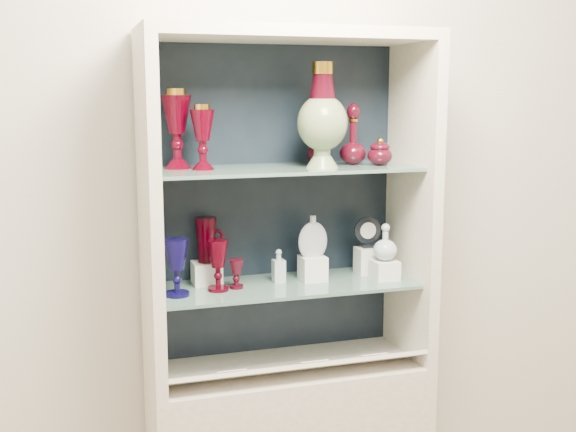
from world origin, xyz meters
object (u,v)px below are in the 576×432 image
object	(u,v)px
cameo_medallion	(367,232)
clear_square_bottle	(279,266)
ruby_decanter_b	(319,135)
clear_round_decanter	(385,243)
cobalt_goblet	(177,268)
ruby_pitcher	(206,240)
pedestal_lamp_left	(177,129)
ruby_goblet_tall	(218,266)
lidded_bowl	(380,151)
ruby_decanter_a	(353,130)
pedestal_lamp_right	(203,137)
flat_flask	(313,235)
enamel_urn	(323,115)
ruby_goblet_small	(236,274)

from	to	relation	value
cameo_medallion	clear_square_bottle	bearing A→B (deg)	-175.25
ruby_decanter_b	clear_round_decanter	world-z (taller)	ruby_decanter_b
cobalt_goblet	ruby_pitcher	distance (m)	0.19
pedestal_lamp_left	clear_round_decanter	distance (m)	0.85
cobalt_goblet	pedestal_lamp_left	bearing A→B (deg)	75.20
pedestal_lamp_left	ruby_goblet_tall	xyz separation A→B (m)	(0.12, -0.09, -0.47)
clear_round_decanter	cameo_medallion	bearing A→B (deg)	106.66
pedestal_lamp_left	lidded_bowl	world-z (taller)	pedestal_lamp_left
ruby_pitcher	clear_square_bottle	bearing A→B (deg)	-19.57
pedestal_lamp_left	ruby_decanter_a	size ratio (longest dim) A/B	1.10
ruby_decanter_b	ruby_pitcher	world-z (taller)	ruby_decanter_b
pedestal_lamp_right	ruby_decanter_a	bearing A→B (deg)	0.86
lidded_bowl	clear_square_bottle	distance (m)	0.55
flat_flask	clear_round_decanter	size ratio (longest dim) A/B	1.19
pedestal_lamp_left	ruby_decanter_b	size ratio (longest dim) A/B	1.29
flat_flask	lidded_bowl	bearing A→B (deg)	-13.67
pedestal_lamp_right	flat_flask	xyz separation A→B (m)	(0.40, 0.01, -0.36)
clear_square_bottle	cameo_medallion	size ratio (longest dim) A/B	1.00
ruby_goblet_tall	ruby_pitcher	xyz separation A→B (m)	(-0.02, 0.10, 0.07)
pedestal_lamp_right	ruby_goblet_tall	world-z (taller)	pedestal_lamp_right
enamel_urn	clear_square_bottle	distance (m)	0.56
pedestal_lamp_left	enamel_urn	bearing A→B (deg)	-14.01
ruby_goblet_small	clear_round_decanter	size ratio (longest dim) A/B	0.79
ruby_pitcher	flat_flask	bearing A→B (deg)	-16.65
flat_flask	ruby_goblet_small	bearing A→B (deg)	-177.00
pedestal_lamp_left	clear_square_bottle	xyz separation A→B (m)	(0.35, -0.05, -0.49)
enamel_urn	ruby_pitcher	bearing A→B (deg)	161.39
cobalt_goblet	ruby_goblet_tall	size ratio (longest dim) A/B	1.10
pedestal_lamp_right	ruby_pitcher	xyz separation A→B (m)	(0.02, 0.07, -0.37)
ruby_goblet_tall	cameo_medallion	size ratio (longest dim) A/B	1.46
ruby_decanter_b	lidded_bowl	world-z (taller)	ruby_decanter_b
flat_flask	pedestal_lamp_left	bearing A→B (deg)	171.83
ruby_decanter_b	clear_square_bottle	distance (m)	0.50
clear_round_decanter	ruby_decanter_a	bearing A→B (deg)	149.84
pedestal_lamp_left	ruby_goblet_small	distance (m)	0.54
pedestal_lamp_right	lidded_bowl	bearing A→B (deg)	-4.05
ruby_decanter_a	ruby_pitcher	size ratio (longest dim) A/B	1.52
ruby_goblet_small	clear_round_decanter	world-z (taller)	clear_round_decanter
ruby_goblet_small	clear_round_decanter	distance (m)	0.56
ruby_decanter_b	ruby_goblet_small	xyz separation A→B (m)	(-0.34, -0.09, -0.47)
cobalt_goblet	pedestal_lamp_right	bearing A→B (deg)	25.24
ruby_pitcher	cameo_medallion	xyz separation A→B (m)	(0.61, -0.03, 0.00)
ruby_decanter_a	cameo_medallion	bearing A→B (deg)	24.10
ruby_goblet_tall	cameo_medallion	distance (m)	0.60
clear_square_bottle	cameo_medallion	distance (m)	0.37
pedestal_lamp_left	cobalt_goblet	world-z (taller)	pedestal_lamp_left
cobalt_goblet	ruby_goblet_small	distance (m)	0.22
ruby_decanter_b	clear_round_decanter	bearing A→B (deg)	-31.28
lidded_bowl	cameo_medallion	size ratio (longest dim) A/B	0.82
clear_square_bottle	cobalt_goblet	bearing A→B (deg)	-170.11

